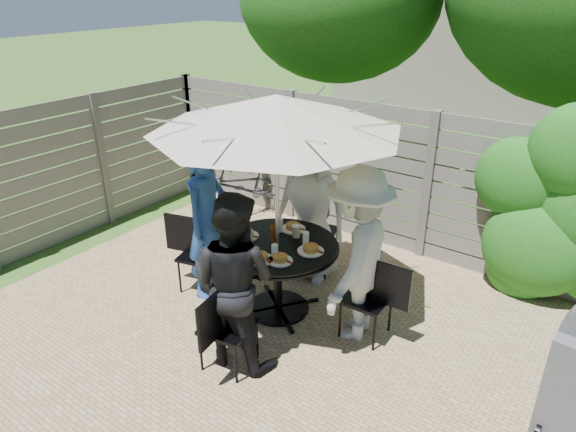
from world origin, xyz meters
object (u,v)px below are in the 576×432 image
Objects in this scene: chair_back at (315,246)px; plate_back at (293,227)px; plate_right at (311,249)px; chair_front at (228,343)px; plate_extra at (280,259)px; bicycle at (247,187)px; syrup_jug at (274,233)px; person_left at (208,223)px; umbrella at (276,113)px; patio_table at (278,265)px; person_right at (357,256)px; glass_back at (280,225)px; coffee_cup at (296,232)px; plate_left at (246,234)px; chair_right at (367,314)px; plate_front at (260,258)px; person_back at (311,207)px; glass_front at (275,251)px; chair_left at (201,268)px; glass_left at (249,237)px; glass_right at (306,239)px; person_front at (234,281)px.

plate_back is at bearing -3.01° from chair_back.
chair_front is at bearing -100.72° from plate_right.
plate_extra is 0.13× the size of bicycle.
syrup_jug is at bearing 134.19° from plate_extra.
person_left is at bearing -146.80° from plate_back.
person_left is at bearing -170.25° from umbrella.
patio_table is 0.89m from person_right.
glass_back is 1.17× the size of coffee_cup.
person_right is 6.63× the size of plate_left.
chair_right is at bearing 6.84° from syrup_jug.
plate_extra is (0.06, 0.69, 0.56)m from chair_front.
chair_front reaches higher than plate_left.
plate_front is (0.06, -0.35, -1.29)m from umbrella.
person_back is 0.58m from glass_back.
person_left is (-0.82, -0.14, -1.26)m from umbrella.
chair_right is (1.09, -0.66, -0.60)m from person_back.
chair_back is 7.12× the size of glass_front.
chair_right is at bearing 41.80° from chair_back.
patio_table is 2.37m from bicycle.
plate_right is 1.62× the size of syrup_jug.
person_right reaches higher than syrup_jug.
chair_left reaches higher than plate_right.
plate_back is (0.76, 0.50, -0.03)m from person_left.
syrup_jug is (-0.07, 0.04, -1.23)m from umbrella.
person_back reaches higher than plate_back.
umbrella is 19.33× the size of glass_front.
glass_back is (0.80, 0.40, 0.60)m from chair_left.
person_left is 0.77m from syrup_jug.
chair_right is at bearing -40.78° from person_back.
person_right is 0.72m from plate_extra.
chair_left is 6.24× the size of glass_back.
person_left reaches higher than plate_front.
glass_left is 0.25m from syrup_jug.
plate_right is at bearing 54.75° from plate_front.
chair_left is 6.24× the size of glass_right.
coffee_cup is at bearing 75.31° from patio_table.
umbrella reaches higher than plate_back.
person_left is (-0.68, -0.96, -0.02)m from person_back.
person_back is 1.98× the size of chair_left.
plate_right is at bearing -90.00° from person_right.
glass_right is (0.24, 0.15, -1.24)m from umbrella.
chair_back is at bearing 39.26° from chair_left.
chair_front is (0.16, -0.95, -0.29)m from patio_table.
glass_back is (-0.21, 0.59, 0.05)m from plate_front.
chair_right is 6.18× the size of glass_front.
chair_right reaches higher than plate_front.
plate_front is 0.15m from glass_front.
glass_left is at bearing 145.25° from plate_front.
plate_right is at bearing -113.45° from person_front.
coffee_cup is (-0.10, 1.18, 0.59)m from chair_front.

